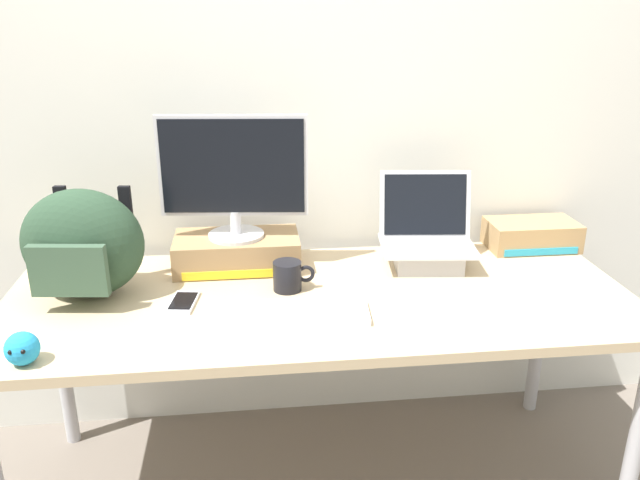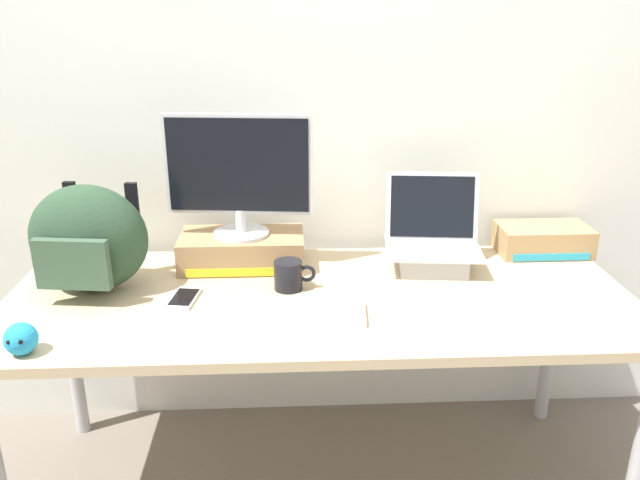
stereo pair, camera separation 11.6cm
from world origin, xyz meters
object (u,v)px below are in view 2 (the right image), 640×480
(external_keyboard, at_px, (292,312))
(plush_toy, at_px, (21,339))
(desktop_monitor, at_px, (239,174))
(toner_box_cyan, at_px, (543,239))
(coffee_mug, at_px, (289,275))
(open_laptop, at_px, (432,250))
(toner_box_yellow, at_px, (242,250))
(messenger_backpack, at_px, (88,239))
(cell_phone, at_px, (184,298))

(external_keyboard, relative_size, plush_toy, 5.09)
(desktop_monitor, xyz_separation_m, toner_box_cyan, (1.07, 0.06, -0.27))
(coffee_mug, relative_size, toner_box_cyan, 0.41)
(external_keyboard, xyz_separation_m, coffee_mug, (-0.01, 0.19, 0.04))
(open_laptop, bearing_deg, coffee_mug, -156.30)
(open_laptop, relative_size, plush_toy, 3.96)
(coffee_mug, bearing_deg, toner_box_cyan, 16.47)
(toner_box_yellow, distance_m, messenger_backpack, 0.50)
(external_keyboard, height_order, coffee_mug, coffee_mug)
(external_keyboard, bearing_deg, toner_box_yellow, 117.10)
(messenger_backpack, relative_size, plush_toy, 4.59)
(messenger_backpack, xyz_separation_m, coffee_mug, (0.61, -0.03, -0.12))
(desktop_monitor, xyz_separation_m, coffee_mug, (0.16, -0.21, -0.28))
(desktop_monitor, distance_m, messenger_backpack, 0.51)
(toner_box_yellow, distance_m, toner_box_cyan, 1.07)
(messenger_backpack, relative_size, coffee_mug, 2.98)
(cell_phone, distance_m, plush_toy, 0.47)
(messenger_backpack, bearing_deg, desktop_monitor, 27.91)
(toner_box_yellow, height_order, cell_phone, toner_box_yellow)
(toner_box_yellow, bearing_deg, open_laptop, -4.65)
(toner_box_yellow, height_order, desktop_monitor, desktop_monitor)
(cell_phone, relative_size, toner_box_cyan, 0.49)
(desktop_monitor, distance_m, external_keyboard, 0.53)
(open_laptop, relative_size, coffee_mug, 2.57)
(external_keyboard, height_order, plush_toy, plush_toy)
(toner_box_yellow, relative_size, plush_toy, 4.91)
(toner_box_yellow, height_order, toner_box_cyan, toner_box_yellow)
(external_keyboard, relative_size, toner_box_cyan, 1.35)
(messenger_backpack, xyz_separation_m, cell_phone, (0.29, -0.10, -0.16))
(desktop_monitor, bearing_deg, cell_phone, -114.48)
(toner_box_yellow, relative_size, open_laptop, 1.24)
(messenger_backpack, distance_m, toner_box_cyan, 1.55)
(coffee_mug, bearing_deg, toner_box_yellow, 127.49)
(external_keyboard, relative_size, messenger_backpack, 1.11)
(coffee_mug, relative_size, cell_phone, 0.84)
(coffee_mug, bearing_deg, cell_phone, -168.36)
(toner_box_cyan, bearing_deg, coffee_mug, -163.53)
(external_keyboard, bearing_deg, desktop_monitor, 117.18)
(external_keyboard, height_order, messenger_backpack, messenger_backpack)
(desktop_monitor, height_order, messenger_backpack, desktop_monitor)
(cell_phone, bearing_deg, external_keyboard, -11.54)
(cell_phone, distance_m, toner_box_cyan, 1.28)
(coffee_mug, distance_m, plush_toy, 0.78)
(toner_box_yellow, bearing_deg, desktop_monitor, -98.10)
(desktop_monitor, height_order, external_keyboard, desktop_monitor)
(cell_phone, bearing_deg, messenger_backpack, 170.18)
(coffee_mug, xyz_separation_m, cell_phone, (-0.32, -0.07, -0.04))
(open_laptop, bearing_deg, external_keyboard, -138.67)
(messenger_backpack, height_order, coffee_mug, messenger_backpack)
(toner_box_cyan, bearing_deg, desktop_monitor, -176.66)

